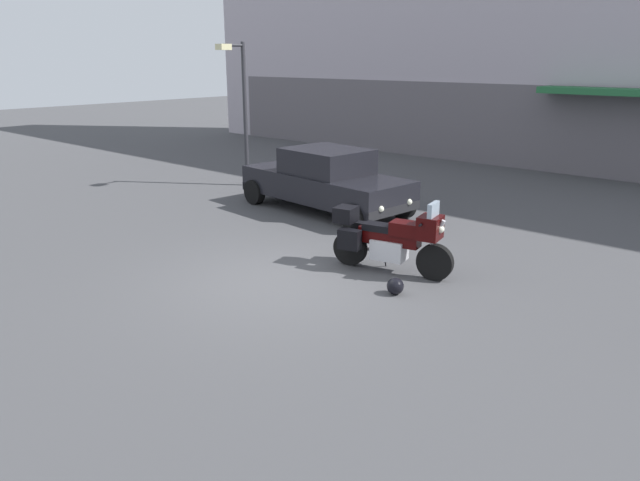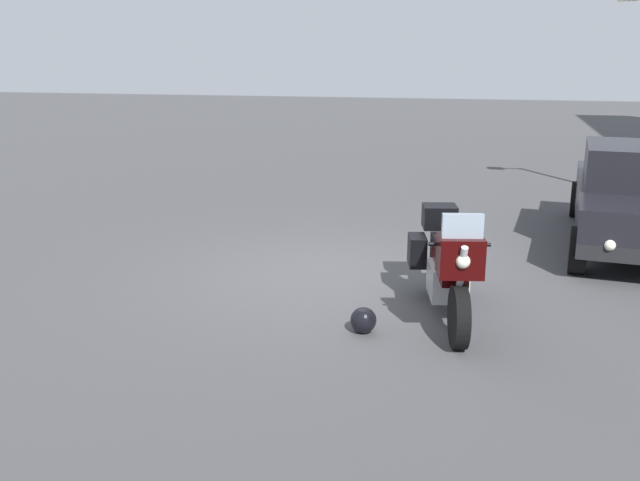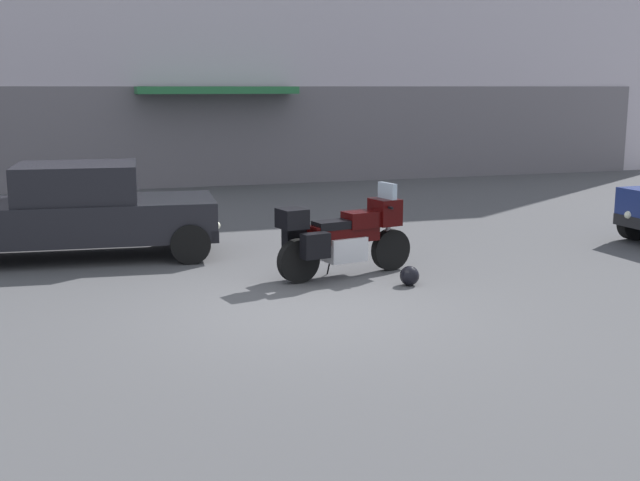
% 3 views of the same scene
% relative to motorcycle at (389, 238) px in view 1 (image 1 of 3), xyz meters
% --- Properties ---
extents(ground_plane, '(80.00, 80.00, 0.00)m').
position_rel_motorcycle_xyz_m(ground_plane, '(-1.09, -1.60, -0.62)').
color(ground_plane, '#424244').
extents(motorcycle, '(2.24, 0.99, 1.36)m').
position_rel_motorcycle_xyz_m(motorcycle, '(0.00, 0.00, 0.00)').
color(motorcycle, black).
rests_on(motorcycle, ground).
extents(helmet, '(0.28, 0.28, 0.28)m').
position_rel_motorcycle_xyz_m(helmet, '(0.71, -0.81, -0.48)').
color(helmet, black).
rests_on(helmet, ground).
extents(car_sedan_far, '(4.69, 2.29, 1.56)m').
position_rel_motorcycle_xyz_m(car_sedan_far, '(-3.73, 2.59, 0.16)').
color(car_sedan_far, black).
rests_on(car_sedan_far, ground).
extents(streetlamp_curbside, '(0.28, 0.94, 4.10)m').
position_rel_motorcycle_xyz_m(streetlamp_curbside, '(-7.54, 3.25, 1.92)').
color(streetlamp_curbside, '#2D2D33').
rests_on(streetlamp_curbside, ground).
extents(bollard_curbside, '(0.16, 0.16, 0.98)m').
position_rel_motorcycle_xyz_m(bollard_curbside, '(-7.18, 5.74, -0.10)').
color(bollard_curbside, '#333338').
rests_on(bollard_curbside, ground).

